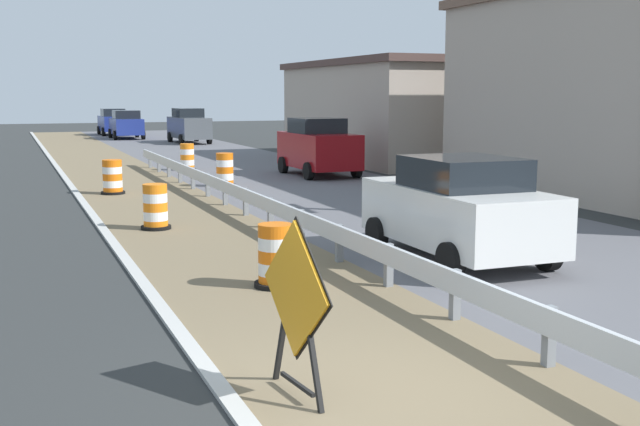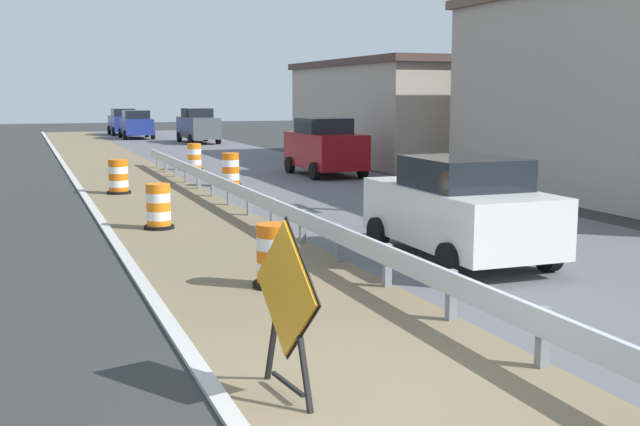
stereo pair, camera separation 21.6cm
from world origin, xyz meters
name	(u,v)px [view 2 (the right image)]	position (x,y,z in m)	size (l,w,h in m)	color
ground_plane	(355,399)	(0.00, 0.00, 0.00)	(160.00, 160.00, 0.00)	#2B2D2D
median_dirt_strip	(412,390)	(0.65, 0.00, 0.00)	(3.71, 120.00, 0.01)	#706047
curb_near_edge	(230,417)	(-1.30, 0.00, 0.00)	(0.20, 120.00, 0.11)	#ADADA8
guardrail_median	(413,268)	(2.27, 3.10, 0.52)	(0.18, 48.10, 0.71)	silver
warning_sign_diamond	(286,298)	(-0.61, 0.33, 1.03)	(0.20, 1.48, 1.87)	black
traffic_barrel_nearest	(274,259)	(0.66, 4.75, 0.46)	(0.70, 0.70, 1.02)	orange
traffic_barrel_close	(159,209)	(-0.15, 10.91, 0.47)	(0.68, 0.68, 1.04)	orange
traffic_barrel_mid	(118,178)	(-0.24, 17.79, 0.48)	(0.74, 0.74, 1.06)	orange
traffic_barrel_far	(231,171)	(3.48, 18.40, 0.51)	(0.71, 0.71, 1.12)	orange
traffic_barrel_farther	(194,158)	(3.52, 24.38, 0.49)	(0.69, 0.69, 1.08)	orange
car_lead_near_lane	(136,124)	(4.54, 48.40, 0.97)	(2.09, 4.36, 1.94)	navy
car_trailing_near_lane	(325,147)	(7.72, 20.63, 1.08)	(2.15, 4.08, 2.16)	maroon
car_lead_far_lane	(123,122)	(4.30, 53.61, 0.99)	(2.02, 4.06, 1.97)	navy
car_mid_far_lane	(198,126)	(7.50, 42.07, 1.08)	(2.06, 4.76, 2.17)	#4C5156
car_trailing_far_lane	(459,209)	(4.48, 5.49, 0.96)	(2.20, 4.31, 1.92)	silver
roadside_shop_far	(409,110)	(14.00, 25.90, 2.30)	(7.69, 12.47, 4.58)	#AD9E8E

